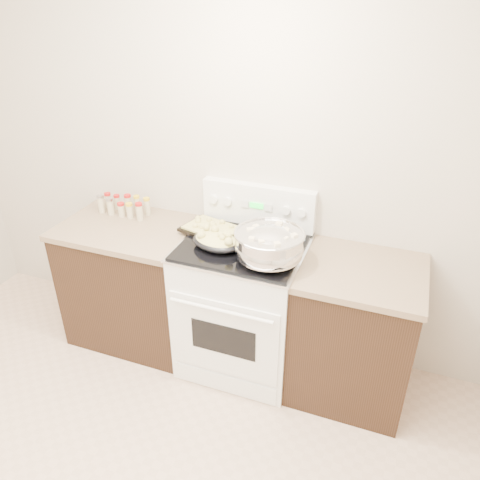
% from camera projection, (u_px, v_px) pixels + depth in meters
% --- Properties ---
extents(counter_left, '(0.93, 0.67, 0.92)m').
position_uv_depth(counter_left, '(136.00, 282.00, 3.39)').
color(counter_left, black).
rests_on(counter_left, ground).
extents(counter_right, '(0.73, 0.67, 0.92)m').
position_uv_depth(counter_right, '(353.00, 331.00, 2.91)').
color(counter_right, black).
rests_on(counter_right, ground).
extents(kitchen_range, '(0.78, 0.73, 1.22)m').
position_uv_depth(kitchen_range, '(243.00, 303.00, 3.12)').
color(kitchen_range, white).
rests_on(kitchen_range, ground).
extents(mixing_bowl, '(0.53, 0.53, 0.24)m').
position_uv_depth(mixing_bowl, '(269.00, 246.00, 2.69)').
color(mixing_bowl, silver).
rests_on(mixing_bowl, kitchen_range).
extents(roasting_pan, '(0.36, 0.29, 0.11)m').
position_uv_depth(roasting_pan, '(216.00, 241.00, 2.84)').
color(roasting_pan, black).
rests_on(roasting_pan, kitchen_range).
extents(baking_sheet, '(0.43, 0.35, 0.06)m').
position_uv_depth(baking_sheet, '(211.00, 228.00, 3.04)').
color(baking_sheet, black).
rests_on(baking_sheet, kitchen_range).
extents(wooden_spoon, '(0.15, 0.22, 0.04)m').
position_uv_depth(wooden_spoon, '(224.00, 243.00, 2.88)').
color(wooden_spoon, '#A56D4B').
rests_on(wooden_spoon, kitchen_range).
extents(blue_ladle, '(0.21, 0.25, 0.11)m').
position_uv_depth(blue_ladle, '(272.00, 249.00, 2.77)').
color(blue_ladle, '#87BBC9').
rests_on(blue_ladle, kitchen_range).
extents(spice_jars, '(0.38, 0.15, 0.13)m').
position_uv_depth(spice_jars, '(123.00, 206.00, 3.30)').
color(spice_jars, '#BFB28C').
rests_on(spice_jars, counter_left).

